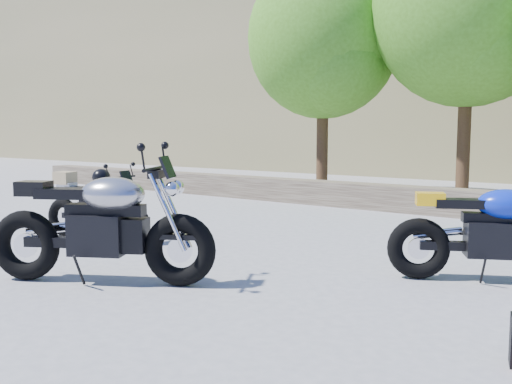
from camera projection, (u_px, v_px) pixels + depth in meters
ground at (193, 259)px, 6.93m from camera, size 90.00×90.00×0.00m
stone_wall at (386, 198)px, 11.24m from camera, size 22.00×0.55×0.50m
tree_decid_left at (326, 44)px, 13.63m from camera, size 3.67×3.67×5.62m
tree_decid_mid at (473, 12)px, 11.90m from camera, size 4.08×4.08×6.24m
silver_bike at (102, 227)px, 5.78m from camera, size 2.17×1.33×1.20m
white_bike at (96, 205)px, 8.12m from camera, size 1.84×0.62×1.02m
blue_bike at (494, 233)px, 5.83m from camera, size 1.94×1.13×1.06m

